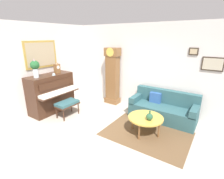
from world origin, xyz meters
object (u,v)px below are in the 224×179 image
flower_vase (35,67)px  green_jug (149,117)px  grandfather_clock (112,78)px  coffee_table (146,118)px  piano_bench (67,104)px  mantel_clock (57,68)px  piano (51,93)px  couch (163,109)px  teacup (54,74)px

flower_vase → green_jug: 3.49m
grandfather_clock → coffee_table: bearing=-34.3°
piano_bench → mantel_clock: size_ratio=1.84×
piano_bench → mantel_clock: mantel_clock is taller
piano_bench → piano: bearing=-180.0°
mantel_clock → grandfather_clock: bearing=48.1°
couch → teacup: teacup is taller
green_jug → piano: bearing=-173.9°
teacup → mantel_clock: bearing=120.5°
grandfather_clock → green_jug: (1.99, -1.37, -0.42)m
piano → green_jug: piano is taller
mantel_clock → green_jug: size_ratio=1.58×
mantel_clock → piano_bench: bearing=-23.5°
coffee_table → grandfather_clock: bearing=145.7°
mantel_clock → flower_vase: 0.77m
piano → couch: bearing=25.1°
coffee_table → teacup: teacup is taller
piano → couch: piano is taller
couch → coffee_table: couch is taller
grandfather_clock → coffee_table: size_ratio=2.31×
piano_bench → coffee_table: (2.39, 0.45, 0.02)m
mantel_clock → teacup: mantel_clock is taller
piano_bench → green_jug: 2.55m
grandfather_clock → teacup: size_ratio=17.50×
piano_bench → teacup: size_ratio=6.03×
piano_bench → grandfather_clock: 1.88m
coffee_table → flower_vase: bearing=-164.0°
coffee_table → flower_vase: size_ratio=1.52×
flower_vase → green_jug: size_ratio=2.42×
piano → teacup: (0.16, 0.05, 0.63)m
piano → couch: size_ratio=0.76×
piano → green_jug: (3.25, 0.35, -0.08)m
piano → mantel_clock: size_ratio=3.79×
couch → teacup: size_ratio=16.38×
piano_bench → mantel_clock: 1.27m
couch → green_jug: bearing=-89.1°
piano_bench → couch: 2.93m
couch → coffee_table: (-0.11, -1.07, 0.11)m
green_jug → coffee_table: bearing=143.6°
coffee_table → teacup: 3.10m
grandfather_clock → mantel_clock: grandfather_clock is taller
grandfather_clock → couch: (1.97, -0.20, -0.65)m
flower_vase → coffee_table: bearing=16.0°
teacup → piano_bench: bearing=-4.6°
piano_bench → coffee_table: bearing=10.6°
grandfather_clock → green_jug: bearing=-34.5°
piano_bench → mantel_clock: bearing=156.5°
piano_bench → flower_vase: (-0.72, -0.45, 1.14)m
piano → coffee_table: bearing=8.1°
mantel_clock → green_jug: bearing=0.6°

